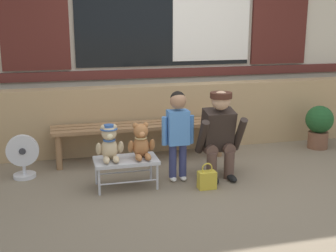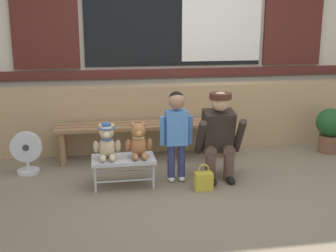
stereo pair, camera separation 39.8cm
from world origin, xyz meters
name	(u,v)px [view 1 (the left image)]	position (x,y,z in m)	size (l,w,h in m)	color
ground_plane	(210,186)	(0.00, 0.00, 0.00)	(60.00, 60.00, 0.00)	#756651
brick_low_wall	(173,117)	(0.00, 1.43, 0.42)	(7.01, 0.25, 0.85)	tan
shop_facade	(164,7)	(0.00, 1.94, 1.83)	(7.15, 0.26, 3.66)	beige
wooden_bench_long	(140,130)	(-0.51, 1.06, 0.37)	(2.10, 0.40, 0.44)	#8E6642
small_display_bench	(126,162)	(-0.83, 0.21, 0.27)	(0.64, 0.36, 0.30)	#BCBCC1
teddy_bear_with_hat	(109,143)	(-0.99, 0.21, 0.47)	(0.28, 0.27, 0.36)	#CCB289
teddy_bear_plain	(141,142)	(-0.67, 0.21, 0.46)	(0.28, 0.26, 0.36)	#A86B3D
child_standing	(178,126)	(-0.27, 0.26, 0.59)	(0.35, 0.18, 0.96)	navy
adult_crouching	(219,134)	(0.19, 0.26, 0.48)	(0.50, 0.49, 0.95)	brown
handbag_on_ground	(207,179)	(-0.05, -0.05, 0.10)	(0.18, 0.11, 0.27)	gold
potted_plant	(319,124)	(1.85, 0.93, 0.32)	(0.36, 0.36, 0.57)	brown
floor_fan	(23,157)	(-1.85, 0.74, 0.24)	(0.34, 0.24, 0.48)	silver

